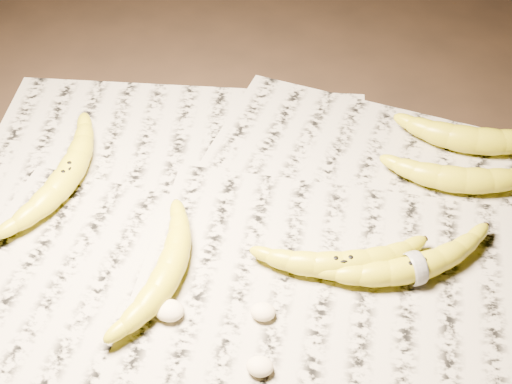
# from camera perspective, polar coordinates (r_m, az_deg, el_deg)

# --- Properties ---
(ground) EXTENTS (3.00, 3.00, 0.00)m
(ground) POSITION_cam_1_polar(r_m,az_deg,el_deg) (0.93, -0.64, -2.73)
(ground) COLOR black
(ground) RESTS_ON ground
(newspaper_patch) EXTENTS (0.90, 0.70, 0.01)m
(newspaper_patch) POSITION_cam_1_polar(r_m,az_deg,el_deg) (0.90, 1.34, -4.51)
(newspaper_patch) COLOR #A59E8D
(newspaper_patch) RESTS_ON ground
(banana_left_a) EXTENTS (0.10, 0.22, 0.04)m
(banana_left_a) POSITION_cam_1_polar(r_m,az_deg,el_deg) (1.00, -14.91, 1.38)
(banana_left_a) COLOR gold
(banana_left_a) RESTS_ON newspaper_patch
(banana_left_b) EXTENTS (0.09, 0.19, 0.04)m
(banana_left_b) POSITION_cam_1_polar(r_m,az_deg,el_deg) (0.86, -7.02, -6.20)
(banana_left_b) COLOR gold
(banana_left_b) RESTS_ON newspaper_patch
(banana_center) EXTENTS (0.19, 0.09, 0.03)m
(banana_center) POSITION_cam_1_polar(r_m,az_deg,el_deg) (0.87, 6.91, -5.62)
(banana_center) COLOR gold
(banana_center) RESTS_ON newspaper_patch
(banana_taped) EXTENTS (0.21, 0.13, 0.03)m
(banana_taped) POSITION_cam_1_polar(r_m,az_deg,el_deg) (0.88, 12.61, -5.82)
(banana_taped) COLOR gold
(banana_taped) RESTS_ON newspaper_patch
(banana_upper_a) EXTENTS (0.19, 0.06, 0.04)m
(banana_upper_a) POSITION_cam_1_polar(r_m,az_deg,el_deg) (1.00, 16.35, 1.07)
(banana_upper_a) COLOR gold
(banana_upper_a) RESTS_ON newspaper_patch
(banana_upper_b) EXTENTS (0.20, 0.07, 0.04)m
(banana_upper_b) POSITION_cam_1_polar(r_m,az_deg,el_deg) (1.06, 17.21, 4.12)
(banana_upper_b) COLOR gold
(banana_upper_b) RESTS_ON newspaper_patch
(measuring_tape) EXTENTS (0.02, 0.04, 0.04)m
(measuring_tape) POSITION_cam_1_polar(r_m,az_deg,el_deg) (0.88, 12.61, -5.82)
(measuring_tape) COLOR white
(measuring_tape) RESTS_ON newspaper_patch
(flesh_chunk_a) EXTENTS (0.03, 0.03, 0.02)m
(flesh_chunk_a) POSITION_cam_1_polar(r_m,az_deg,el_deg) (0.84, -6.97, -9.24)
(flesh_chunk_a) COLOR beige
(flesh_chunk_a) RESTS_ON newspaper_patch
(flesh_chunk_b) EXTENTS (0.03, 0.03, 0.02)m
(flesh_chunk_b) POSITION_cam_1_polar(r_m,az_deg,el_deg) (0.79, 0.31, -13.64)
(flesh_chunk_b) COLOR beige
(flesh_chunk_b) RESTS_ON newspaper_patch
(flesh_chunk_c) EXTENTS (0.03, 0.02, 0.02)m
(flesh_chunk_c) POSITION_cam_1_polar(r_m,az_deg,el_deg) (0.83, 0.57, -9.41)
(flesh_chunk_c) COLOR beige
(flesh_chunk_c) RESTS_ON newspaper_patch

